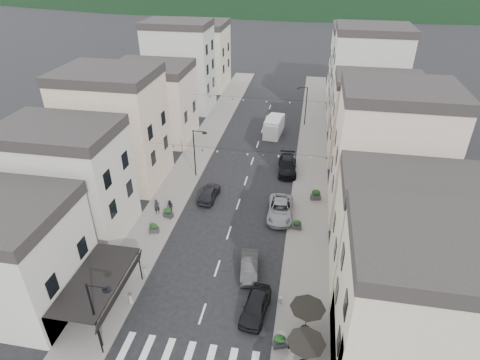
{
  "coord_description": "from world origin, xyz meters",
  "views": [
    {
      "loc": [
        6.51,
        -14.05,
        24.22
      ],
      "look_at": [
        0.33,
        20.25,
        3.5
      ],
      "focal_mm": 30.0,
      "sensor_mm": 36.0,
      "label": 1
    }
  ],
  "objects_px": {
    "parked_car_a": "(256,306)",
    "parked_car_e": "(209,193)",
    "parked_car_b": "(249,266)",
    "parked_car_d": "(287,166)",
    "parked_car_c": "(280,210)",
    "delivery_van": "(274,126)",
    "pedestrian_b": "(170,207)",
    "pedestrian_a": "(157,207)"
  },
  "relations": [
    {
      "from": "parked_car_e",
      "to": "delivery_van",
      "type": "relative_size",
      "value": 0.76
    },
    {
      "from": "parked_car_b",
      "to": "parked_car_e",
      "type": "height_order",
      "value": "parked_car_e"
    },
    {
      "from": "pedestrian_a",
      "to": "pedestrian_b",
      "type": "xyz_separation_m",
      "value": [
        1.33,
        0.21,
        -0.03
      ]
    },
    {
      "from": "parked_car_c",
      "to": "parked_car_e",
      "type": "relative_size",
      "value": 1.29
    },
    {
      "from": "parked_car_a",
      "to": "delivery_van",
      "type": "height_order",
      "value": "delivery_van"
    },
    {
      "from": "parked_car_b",
      "to": "pedestrian_b",
      "type": "height_order",
      "value": "pedestrian_b"
    },
    {
      "from": "parked_car_a",
      "to": "delivery_van",
      "type": "relative_size",
      "value": 0.77
    },
    {
      "from": "parked_car_a",
      "to": "parked_car_e",
      "type": "relative_size",
      "value": 1.02
    },
    {
      "from": "parked_car_a",
      "to": "parked_car_d",
      "type": "xyz_separation_m",
      "value": [
        0.65,
        22.34,
        0.05
      ]
    },
    {
      "from": "parked_car_e",
      "to": "pedestrian_a",
      "type": "distance_m",
      "value": 5.92
    },
    {
      "from": "parked_car_b",
      "to": "pedestrian_a",
      "type": "relative_size",
      "value": 2.47
    },
    {
      "from": "delivery_van",
      "to": "parked_car_c",
      "type": "bearing_deg",
      "value": -76.48
    },
    {
      "from": "delivery_van",
      "to": "pedestrian_a",
      "type": "distance_m",
      "value": 24.2
    },
    {
      "from": "parked_car_c",
      "to": "pedestrian_a",
      "type": "height_order",
      "value": "pedestrian_a"
    },
    {
      "from": "parked_car_d",
      "to": "pedestrian_a",
      "type": "distance_m",
      "value": 16.89
    },
    {
      "from": "parked_car_a",
      "to": "pedestrian_b",
      "type": "height_order",
      "value": "pedestrian_b"
    },
    {
      "from": "parked_car_c",
      "to": "parked_car_d",
      "type": "height_order",
      "value": "parked_car_d"
    },
    {
      "from": "parked_car_d",
      "to": "parked_car_b",
      "type": "bearing_deg",
      "value": -99.85
    },
    {
      "from": "parked_car_d",
      "to": "pedestrian_b",
      "type": "bearing_deg",
      "value": -138.87
    },
    {
      "from": "pedestrian_a",
      "to": "parked_car_d",
      "type": "bearing_deg",
      "value": 11.48
    },
    {
      "from": "parked_car_a",
      "to": "parked_car_c",
      "type": "relative_size",
      "value": 0.79
    },
    {
      "from": "parked_car_e",
      "to": "parked_car_a",
      "type": "bearing_deg",
      "value": 119.35
    },
    {
      "from": "parked_car_c",
      "to": "delivery_van",
      "type": "bearing_deg",
      "value": 95.24
    },
    {
      "from": "parked_car_e",
      "to": "pedestrian_a",
      "type": "height_order",
      "value": "pedestrian_a"
    },
    {
      "from": "parked_car_c",
      "to": "delivery_van",
      "type": "distance_m",
      "value": 20.4
    },
    {
      "from": "parked_car_b",
      "to": "parked_car_a",
      "type": "bearing_deg",
      "value": -81.94
    },
    {
      "from": "parked_car_b",
      "to": "parked_car_e",
      "type": "bearing_deg",
      "value": 113.13
    },
    {
      "from": "delivery_van",
      "to": "pedestrian_a",
      "type": "height_order",
      "value": "delivery_van"
    },
    {
      "from": "parked_car_a",
      "to": "parked_car_d",
      "type": "relative_size",
      "value": 0.8
    },
    {
      "from": "parked_car_e",
      "to": "pedestrian_b",
      "type": "xyz_separation_m",
      "value": [
        -3.19,
        -3.61,
        0.19
      ]
    },
    {
      "from": "parked_car_b",
      "to": "parked_car_c",
      "type": "xyz_separation_m",
      "value": [
        1.8,
        8.68,
        0.09
      ]
    },
    {
      "from": "parked_car_c",
      "to": "pedestrian_a",
      "type": "relative_size",
      "value": 3.33
    },
    {
      "from": "delivery_van",
      "to": "pedestrian_b",
      "type": "xyz_separation_m",
      "value": [
        -8.31,
        -21.99,
        -0.36
      ]
    },
    {
      "from": "parked_car_b",
      "to": "delivery_van",
      "type": "relative_size",
      "value": 0.72
    },
    {
      "from": "parked_car_a",
      "to": "parked_car_e",
      "type": "xyz_separation_m",
      "value": [
        -7.26,
        14.72,
        -0.01
      ]
    },
    {
      "from": "pedestrian_a",
      "to": "parked_car_e",
      "type": "bearing_deg",
      "value": 9.07
    },
    {
      "from": "delivery_van",
      "to": "pedestrian_a",
      "type": "xyz_separation_m",
      "value": [
        -9.63,
        -22.2,
        -0.33
      ]
    },
    {
      "from": "parked_car_e",
      "to": "parked_car_b",
      "type": "bearing_deg",
      "value": 123.33
    },
    {
      "from": "parked_car_a",
      "to": "parked_car_e",
      "type": "distance_m",
      "value": 16.42
    },
    {
      "from": "pedestrian_b",
      "to": "parked_car_e",
      "type": "bearing_deg",
      "value": 63.1
    },
    {
      "from": "parked_car_c",
      "to": "parked_car_e",
      "type": "bearing_deg",
      "value": 164.42
    },
    {
      "from": "parked_car_b",
      "to": "pedestrian_b",
      "type": "bearing_deg",
      "value": 136.37
    }
  ]
}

